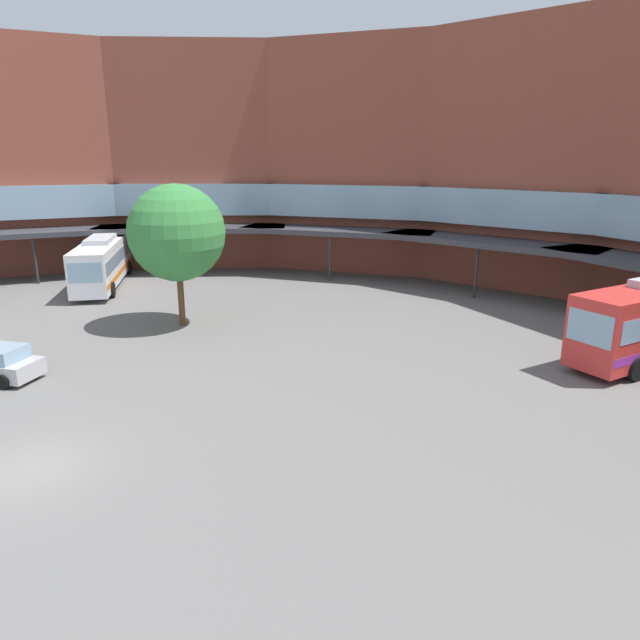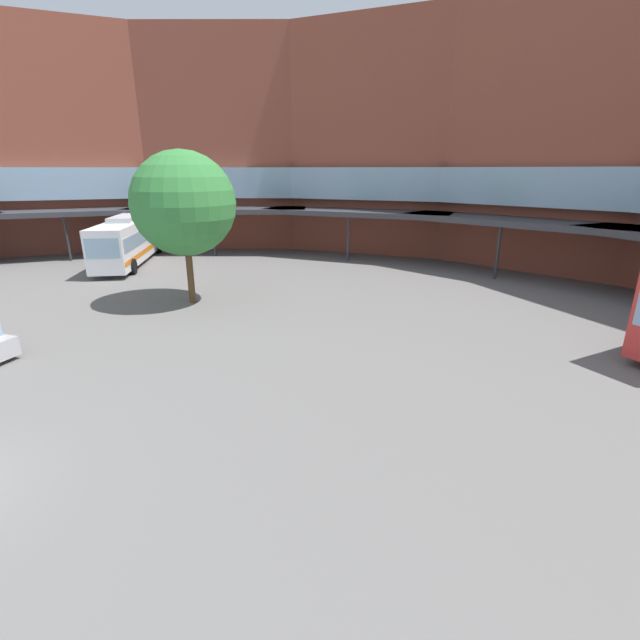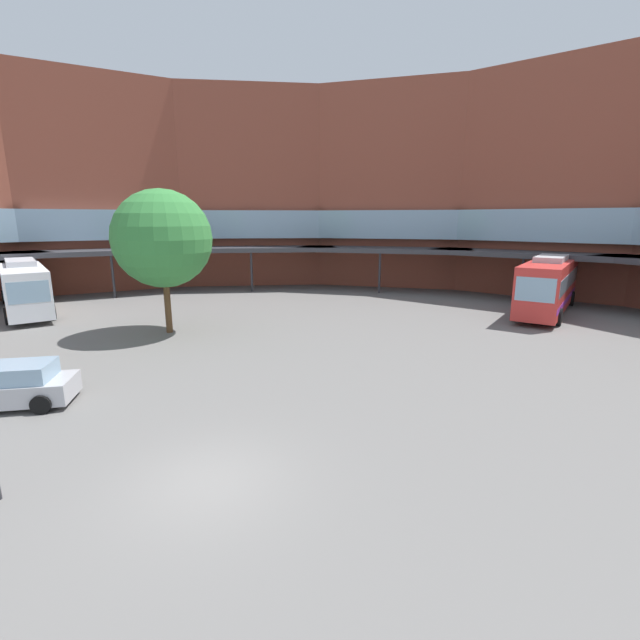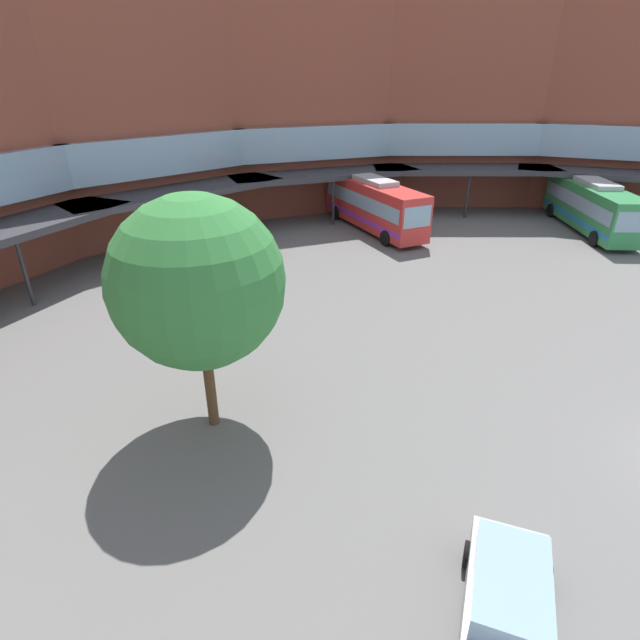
{
  "view_description": "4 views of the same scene",
  "coord_description": "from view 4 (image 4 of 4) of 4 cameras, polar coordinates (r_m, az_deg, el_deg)",
  "views": [
    {
      "loc": [
        16.18,
        -9.52,
        9.58
      ],
      "look_at": [
        2.65,
        13.71,
        1.91
      ],
      "focal_mm": 32.56,
      "sensor_mm": 36.0,
      "label": 1
    },
    {
      "loc": [
        12.15,
        -1.91,
        7.1
      ],
      "look_at": [
        2.48,
        12.92,
        1.15
      ],
      "focal_mm": 25.28,
      "sensor_mm": 36.0,
      "label": 2
    },
    {
      "loc": [
        3.59,
        -9.68,
        6.45
      ],
      "look_at": [
        2.04,
        9.77,
        1.99
      ],
      "focal_mm": 24.85,
      "sensor_mm": 36.0,
      "label": 3
    },
    {
      "loc": [
        -16.39,
        3.38,
        11.14
      ],
      "look_at": [
        -2.1,
        13.53,
        2.32
      ],
      "focal_mm": 27.72,
      "sensor_mm": 36.0,
      "label": 4
    }
  ],
  "objects": [
    {
      "name": "parked_car",
      "position": [
        13.07,
        20.84,
        -28.53
      ],
      "size": [
        4.72,
        2.9,
        1.53
      ],
      "rotation": [
        0.0,
        0.0,
        3.41
      ],
      "color": "#B7B7BC",
      "rests_on": "ground"
    },
    {
      "name": "bus_0",
      "position": [
        44.2,
        28.87,
        11.48
      ],
      "size": [
        11.36,
        8.69,
        3.82
      ],
      "rotation": [
        0.0,
        0.0,
        3.72
      ],
      "color": "#338C4C",
      "rests_on": "ground"
    },
    {
      "name": "bus_3",
      "position": [
        39.32,
        6.23,
        13.16
      ],
      "size": [
        7.82,
        11.22,
        3.99
      ],
      "rotation": [
        0.0,
        0.0,
        4.2
      ],
      "color": "red",
      "rests_on": "ground"
    },
    {
      "name": "station_building",
      "position": [
        26.52,
        -17.35,
        20.63
      ],
      "size": [
        81.1,
        41.3,
        18.57
      ],
      "color": "brown",
      "rests_on": "ground"
    },
    {
      "name": "plaza_tree",
      "position": [
        15.61,
        -13.94,
        4.21
      ],
      "size": [
        5.44,
        5.44,
        8.09
      ],
      "color": "brown",
      "rests_on": "ground"
    }
  ]
}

